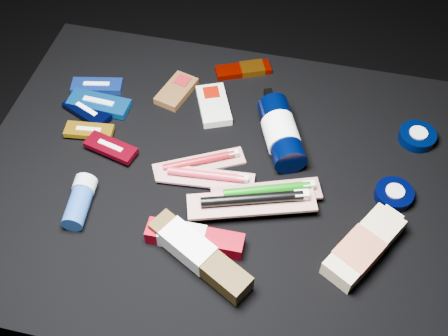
% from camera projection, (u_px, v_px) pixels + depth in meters
% --- Properties ---
extents(ground, '(3.00, 3.00, 0.00)m').
position_uv_depth(ground, '(218.00, 269.00, 1.45)').
color(ground, black).
rests_on(ground, ground).
extents(cloth_table, '(0.98, 0.78, 0.40)m').
position_uv_depth(cloth_table, '(217.00, 228.00, 1.30)').
color(cloth_table, black).
rests_on(cloth_table, ground).
extents(luna_bar_0, '(0.12, 0.07, 0.02)m').
position_uv_depth(luna_bar_0, '(97.00, 86.00, 1.29)').
color(luna_bar_0, '#153BB5').
rests_on(luna_bar_0, cloth_table).
extents(luna_bar_1, '(0.14, 0.06, 0.02)m').
position_uv_depth(luna_bar_1, '(99.00, 104.00, 1.25)').
color(luna_bar_1, '#0A55AF').
rests_on(luna_bar_1, cloth_table).
extents(luna_bar_2, '(0.12, 0.08, 0.01)m').
position_uv_depth(luna_bar_2, '(87.00, 111.00, 1.23)').
color(luna_bar_2, black).
rests_on(luna_bar_2, cloth_table).
extents(luna_bar_3, '(0.11, 0.05, 0.01)m').
position_uv_depth(luna_bar_3, '(89.00, 131.00, 1.19)').
color(luna_bar_3, '#CC8F10').
rests_on(luna_bar_3, cloth_table).
extents(luna_bar_4, '(0.12, 0.07, 0.01)m').
position_uv_depth(luna_bar_4, '(111.00, 148.00, 1.16)').
color(luna_bar_4, maroon).
rests_on(luna_bar_4, cloth_table).
extents(clif_bar_0, '(0.08, 0.12, 0.02)m').
position_uv_depth(clif_bar_0, '(178.00, 90.00, 1.28)').
color(clif_bar_0, '#56361A').
rests_on(clif_bar_0, cloth_table).
extents(clif_bar_1, '(0.10, 0.13, 0.02)m').
position_uv_depth(clif_bar_1, '(213.00, 104.00, 1.25)').
color(clif_bar_1, beige).
rests_on(clif_bar_1, cloth_table).
extents(power_bar, '(0.13, 0.09, 0.02)m').
position_uv_depth(power_bar, '(246.00, 69.00, 1.32)').
color(power_bar, '#780800').
rests_on(power_bar, cloth_table).
extents(lotion_bottle, '(0.13, 0.21, 0.07)m').
position_uv_depth(lotion_bottle, '(281.00, 132.00, 1.16)').
color(lotion_bottle, black).
rests_on(lotion_bottle, cloth_table).
extents(cream_tin_upper, '(0.08, 0.08, 0.02)m').
position_uv_depth(cream_tin_upper, '(417.00, 136.00, 1.19)').
color(cream_tin_upper, black).
rests_on(cream_tin_upper, cloth_table).
extents(cream_tin_lower, '(0.07, 0.07, 0.02)m').
position_uv_depth(cream_tin_lower, '(394.00, 194.00, 1.10)').
color(cream_tin_lower, black).
rests_on(cream_tin_lower, cloth_table).
extents(bodywash_bottle, '(0.14, 0.19, 0.04)m').
position_uv_depth(bodywash_bottle, '(363.00, 248.00, 1.02)').
color(bodywash_bottle, beige).
rests_on(bodywash_bottle, cloth_table).
extents(deodorant_stick, '(0.05, 0.11, 0.04)m').
position_uv_depth(deodorant_stick, '(80.00, 201.00, 1.07)').
color(deodorant_stick, navy).
rests_on(deodorant_stick, cloth_table).
extents(toothbrush_pack_0, '(0.19, 0.13, 0.02)m').
position_uv_depth(toothbrush_pack_0, '(200.00, 162.00, 1.15)').
color(toothbrush_pack_0, '#BBB6AF').
rests_on(toothbrush_pack_0, cloth_table).
extents(toothbrush_pack_1, '(0.20, 0.06, 0.02)m').
position_uv_depth(toothbrush_pack_1, '(207.00, 177.00, 1.12)').
color(toothbrush_pack_1, silver).
rests_on(toothbrush_pack_1, cloth_table).
extents(toothbrush_pack_2, '(0.22, 0.12, 0.02)m').
position_uv_depth(toothbrush_pack_2, '(268.00, 191.00, 1.09)').
color(toothbrush_pack_2, '#A69E9B').
rests_on(toothbrush_pack_2, cloth_table).
extents(toothbrush_pack_3, '(0.25, 0.13, 0.03)m').
position_uv_depth(toothbrush_pack_3, '(254.00, 201.00, 1.06)').
color(toothbrush_pack_3, beige).
rests_on(toothbrush_pack_3, cloth_table).
extents(toothpaste_carton_red, '(0.18, 0.04, 0.04)m').
position_uv_depth(toothpaste_carton_red, '(191.00, 238.00, 1.03)').
color(toothpaste_carton_red, '#77000C').
rests_on(toothpaste_carton_red, cloth_table).
extents(toothpaste_carton_green, '(0.21, 0.14, 0.04)m').
position_uv_depth(toothpaste_carton_green, '(196.00, 252.00, 1.00)').
color(toothpaste_carton_green, '#3D2E10').
rests_on(toothpaste_carton_green, cloth_table).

